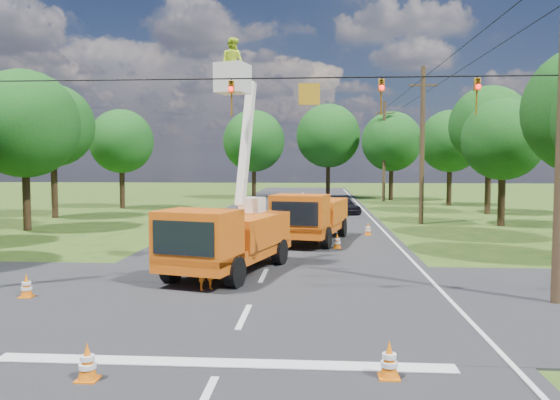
# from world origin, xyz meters

# --- Properties ---
(ground) EXTENTS (140.00, 140.00, 0.00)m
(ground) POSITION_xyz_m (0.00, 20.00, 0.00)
(ground) COLOR #254715
(ground) RESTS_ON ground
(road_main) EXTENTS (12.00, 100.00, 0.06)m
(road_main) POSITION_xyz_m (0.00, 20.00, 0.00)
(road_main) COLOR black
(road_main) RESTS_ON ground
(road_cross) EXTENTS (56.00, 10.00, 0.07)m
(road_cross) POSITION_xyz_m (0.00, 2.00, 0.00)
(road_cross) COLOR black
(road_cross) RESTS_ON ground
(stop_bar) EXTENTS (9.00, 0.45, 0.02)m
(stop_bar) POSITION_xyz_m (0.00, -3.20, 0.00)
(stop_bar) COLOR silver
(stop_bar) RESTS_ON ground
(edge_line) EXTENTS (0.12, 90.00, 0.02)m
(edge_line) POSITION_xyz_m (5.60, 20.00, 0.00)
(edge_line) COLOR silver
(edge_line) RESTS_ON ground
(bucket_truck) EXTENTS (4.08, 6.91, 8.31)m
(bucket_truck) POSITION_xyz_m (-1.30, 5.39, 1.75)
(bucket_truck) COLOR #D3570E
(bucket_truck) RESTS_ON ground
(second_truck) EXTENTS (3.79, 6.97, 2.48)m
(second_truck) POSITION_xyz_m (1.51, 13.14, 1.29)
(second_truck) COLOR #D3570E
(second_truck) RESTS_ON ground
(ground_worker) EXTENTS (0.75, 0.71, 1.72)m
(ground_worker) POSITION_xyz_m (-1.54, 2.87, 0.86)
(ground_worker) COLOR orange
(ground_worker) RESTS_ON ground
(distant_car) EXTENTS (2.87, 4.09, 1.29)m
(distant_car) POSITION_xyz_m (3.81, 28.12, 0.65)
(distant_car) COLOR black
(distant_car) RESTS_ON ground
(traffic_cone_0) EXTENTS (0.38, 0.38, 0.71)m
(traffic_cone_0) POSITION_xyz_m (-2.27, -4.15, 0.36)
(traffic_cone_0) COLOR orange
(traffic_cone_0) RESTS_ON ground
(traffic_cone_1) EXTENTS (0.38, 0.38, 0.71)m
(traffic_cone_1) POSITION_xyz_m (3.16, -3.67, 0.36)
(traffic_cone_1) COLOR orange
(traffic_cone_1) RESTS_ON ground
(traffic_cone_2) EXTENTS (0.38, 0.38, 0.71)m
(traffic_cone_2) POSITION_xyz_m (2.75, 11.26, 0.36)
(traffic_cone_2) COLOR orange
(traffic_cone_2) RESTS_ON ground
(traffic_cone_3) EXTENTS (0.38, 0.38, 0.71)m
(traffic_cone_3) POSITION_xyz_m (-6.57, 1.59, 0.36)
(traffic_cone_3) COLOR orange
(traffic_cone_3) RESTS_ON ground
(traffic_cone_6) EXTENTS (0.38, 0.38, 0.71)m
(traffic_cone_6) POSITION_xyz_m (4.56, 15.87, 0.36)
(traffic_cone_6) COLOR orange
(traffic_cone_6) RESTS_ON ground
(pole_right_mid) EXTENTS (1.80, 0.30, 10.00)m
(pole_right_mid) POSITION_xyz_m (8.50, 22.00, 5.11)
(pole_right_mid) COLOR #4C3823
(pole_right_mid) RESTS_ON ground
(pole_right_far) EXTENTS (1.80, 0.30, 10.00)m
(pole_right_far) POSITION_xyz_m (8.50, 42.00, 5.11)
(pole_right_far) COLOR #4C3823
(pole_right_far) RESTS_ON ground
(signal_span) EXTENTS (18.00, 0.29, 1.07)m
(signal_span) POSITION_xyz_m (2.23, 1.99, 5.88)
(signal_span) COLOR black
(signal_span) RESTS_ON ground
(tree_left_d) EXTENTS (6.20, 6.20, 9.24)m
(tree_left_d) POSITION_xyz_m (-15.00, 17.00, 6.12)
(tree_left_d) COLOR #382616
(tree_left_d) RESTS_ON ground
(tree_left_e) EXTENTS (5.80, 5.80, 9.41)m
(tree_left_e) POSITION_xyz_m (-16.80, 24.00, 6.49)
(tree_left_e) COLOR #382616
(tree_left_e) RESTS_ON ground
(tree_left_f) EXTENTS (5.40, 5.40, 8.40)m
(tree_left_f) POSITION_xyz_m (-14.80, 32.00, 5.69)
(tree_left_f) COLOR #382616
(tree_left_f) RESTS_ON ground
(tree_right_c) EXTENTS (5.00, 5.00, 7.83)m
(tree_right_c) POSITION_xyz_m (13.20, 21.00, 5.31)
(tree_right_c) COLOR #382616
(tree_right_c) RESTS_ON ground
(tree_right_d) EXTENTS (6.00, 6.00, 9.70)m
(tree_right_d) POSITION_xyz_m (14.80, 29.00, 6.68)
(tree_right_d) COLOR #382616
(tree_right_d) RESTS_ON ground
(tree_right_e) EXTENTS (5.60, 5.60, 8.63)m
(tree_right_e) POSITION_xyz_m (13.80, 37.00, 5.81)
(tree_right_e) COLOR #382616
(tree_right_e) RESTS_ON ground
(tree_far_a) EXTENTS (6.60, 6.60, 9.50)m
(tree_far_a) POSITION_xyz_m (-5.00, 45.00, 6.19)
(tree_far_a) COLOR #382616
(tree_far_a) RESTS_ON ground
(tree_far_b) EXTENTS (7.00, 7.00, 10.32)m
(tree_far_b) POSITION_xyz_m (3.00, 47.00, 6.81)
(tree_far_b) COLOR #382616
(tree_far_b) RESTS_ON ground
(tree_far_c) EXTENTS (6.20, 6.20, 9.18)m
(tree_far_c) POSITION_xyz_m (9.50, 44.00, 6.06)
(tree_far_c) COLOR #382616
(tree_far_c) RESTS_ON ground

